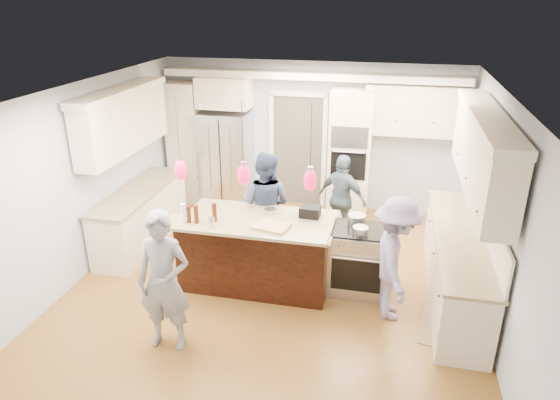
{
  "coord_description": "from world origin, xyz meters",
  "views": [
    {
      "loc": [
        1.4,
        -5.85,
        3.81
      ],
      "look_at": [
        0.0,
        0.35,
        1.15
      ],
      "focal_mm": 32.0,
      "sensor_mm": 36.0,
      "label": 1
    }
  ],
  "objects_px": {
    "person_far_left": "(265,205)",
    "refrigerator": "(227,159)",
    "person_bar_end": "(164,282)",
    "island_range": "(360,260)",
    "kitchen_island": "(258,250)"
  },
  "relations": [
    {
      "from": "refrigerator",
      "to": "person_bar_end",
      "type": "relative_size",
      "value": 1.07
    },
    {
      "from": "refrigerator",
      "to": "kitchen_island",
      "type": "relative_size",
      "value": 0.86
    },
    {
      "from": "person_far_left",
      "to": "refrigerator",
      "type": "bearing_deg",
      "value": -46.22
    },
    {
      "from": "kitchen_island",
      "to": "person_far_left",
      "type": "distance_m",
      "value": 0.86
    },
    {
      "from": "person_far_left",
      "to": "kitchen_island",
      "type": "bearing_deg",
      "value": 106.71
    },
    {
      "from": "island_range",
      "to": "person_far_left",
      "type": "distance_m",
      "value": 1.7
    },
    {
      "from": "person_far_left",
      "to": "person_bar_end",
      "type": "bearing_deg",
      "value": 86.43
    },
    {
      "from": "person_bar_end",
      "to": "person_far_left",
      "type": "relative_size",
      "value": 1.0
    },
    {
      "from": "kitchen_island",
      "to": "person_bar_end",
      "type": "height_order",
      "value": "person_bar_end"
    },
    {
      "from": "refrigerator",
      "to": "island_range",
      "type": "bearing_deg",
      "value": -42.59
    },
    {
      "from": "island_range",
      "to": "person_bar_end",
      "type": "distance_m",
      "value": 2.67
    },
    {
      "from": "refrigerator",
      "to": "person_bar_end",
      "type": "xyz_separation_m",
      "value": [
        0.65,
        -4.15,
        -0.06
      ]
    },
    {
      "from": "person_far_left",
      "to": "island_range",
      "type": "bearing_deg",
      "value": 164.73
    },
    {
      "from": "island_range",
      "to": "person_far_left",
      "type": "xyz_separation_m",
      "value": [
        -1.5,
        0.7,
        0.38
      ]
    },
    {
      "from": "refrigerator",
      "to": "person_far_left",
      "type": "bearing_deg",
      "value": -55.98
    }
  ]
}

